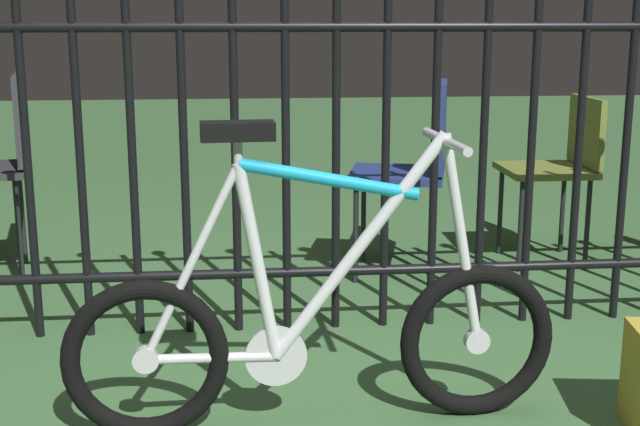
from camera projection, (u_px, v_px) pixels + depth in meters
name	position (u px, v px, depth m)	size (l,w,h in m)	color
ground_plane	(341.00, 393.00, 2.78)	(20.00, 20.00, 0.00)	#3C653A
iron_fence	(302.00, 151.00, 3.21)	(4.43, 0.07, 1.36)	black
bicycle	(315.00, 329.00, 2.50)	(1.44, 0.40, 0.90)	black
chair_navy	(416.00, 159.00, 3.93)	(0.51, 0.51, 0.89)	black
chair_olive	(561.00, 160.00, 4.16)	(0.41, 0.40, 0.80)	black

